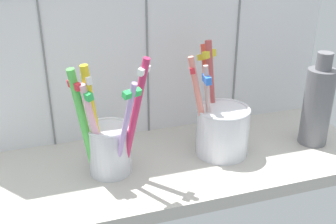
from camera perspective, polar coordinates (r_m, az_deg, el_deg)
The scene contains 5 objects.
counter_slab at distance 64.39cm, azimuth 0.04°, elevation -7.55°, with size 64.00×22.00×2.00cm, color #BCB7AD.
tile_wall_back at distance 67.31cm, azimuth -3.22°, elevation 13.61°, with size 64.00×2.20×45.00cm.
toothbrush_cup_left at distance 59.29cm, azimuth -8.22°, elevation -4.11°, with size 10.63×10.36×18.11cm.
toothbrush_cup_right at distance 64.89cm, azimuth 7.22°, elevation -1.92°, with size 10.04×11.15×17.21cm.
ceramic_vase at distance 70.43cm, azimuth 19.82°, elevation 0.96°, with size 4.53×4.53×15.36cm.
Camera 1 is at (-16.93, -51.91, 35.14)cm, focal length 44.43 mm.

